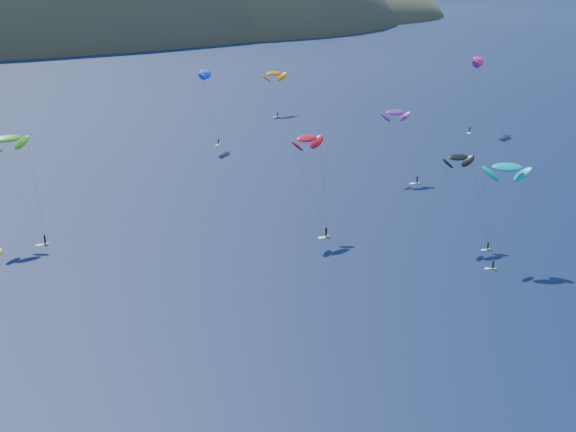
{
  "coord_description": "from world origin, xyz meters",
  "views": [
    {
      "loc": [
        -56.67,
        -53.97,
        59.79
      ],
      "look_at": [
        12.17,
        80.0,
        9.0
      ],
      "focal_mm": 50.0,
      "sensor_mm": 36.0,
      "label": 1
    }
  ],
  "objects": [
    {
      "name": "kitesurfer_3",
      "position": [
        -33.81,
        119.94,
        21.3
      ],
      "size": [
        9.34,
        12.31,
        23.72
      ],
      "rotation": [
        0.0,
        0.0,
        0.2
      ],
      "color": "#C4F81B",
      "rests_on": "ground"
    },
    {
      "name": "kitesurfer_4",
      "position": [
        34.93,
        181.35,
        22.62
      ],
      "size": [
        8.16,
        9.11,
        24.97
      ],
      "rotation": [
        0.0,
        0.0,
        0.88
      ],
      "color": "#C4F81B",
      "rests_on": "ground"
    },
    {
      "name": "kitesurfer_11",
      "position": [
        76.19,
        215.95,
        14.69
      ],
      "size": [
        9.98,
        11.06,
        17.45
      ],
      "rotation": [
        0.0,
        0.0,
        0.04
      ],
      "color": "#C4F81B",
      "rests_on": "ground"
    },
    {
      "name": "island",
      "position": [
        39.4,
        562.36,
        -10.74
      ],
      "size": [
        730.0,
        300.0,
        210.0
      ],
      "color": "#3D3526",
      "rests_on": "ground"
    },
    {
      "name": "kitesurfer_7",
      "position": [
        49.82,
        74.92,
        17.73
      ],
      "size": [
        7.48,
        11.76,
        19.8
      ],
      "rotation": [
        0.0,
        0.0,
        -0.08
      ],
      "color": "#C4F81B",
      "rests_on": "ground"
    },
    {
      "name": "kitesurfer_5",
      "position": [
        51.07,
        61.53,
        18.66
      ],
      "size": [
        11.49,
        9.51,
        21.21
      ],
      "rotation": [
        0.0,
        0.0,
        -0.54
      ],
      "color": "#C4F81B",
      "rests_on": "ground"
    },
    {
      "name": "kitesurfer_9",
      "position": [
        24.18,
        94.35,
        20.47
      ],
      "size": [
        8.99,
        10.14,
        22.85
      ],
      "rotation": [
        0.0,
        0.0,
        0.26
      ],
      "color": "#C4F81B",
      "rests_on": "ground"
    },
    {
      "name": "kitesurfer_6",
      "position": [
        65.72,
        121.36,
        17.57
      ],
      "size": [
        8.54,
        12.51,
        19.81
      ],
      "rotation": [
        0.0,
        0.0,
        -0.31
      ],
      "color": "#C4F81B",
      "rests_on": "ground"
    },
    {
      "name": "kitesurfer_8",
      "position": [
        125.55,
        160.06,
        23.62
      ],
      "size": [
        11.93,
        11.2,
        26.35
      ],
      "rotation": [
        0.0,
        0.0,
        0.68
      ],
      "color": "#C4F81B",
      "rests_on": "ground"
    }
  ]
}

